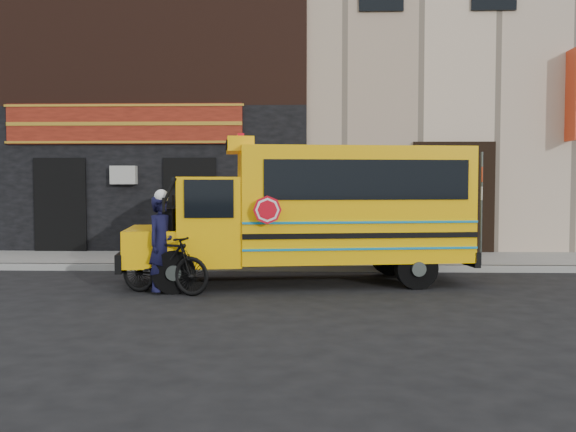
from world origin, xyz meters
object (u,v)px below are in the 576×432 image
(cyclist, at_px, (162,246))
(school_bus, at_px, (318,209))
(sign_pole, at_px, (481,205))
(bicycle, at_px, (164,264))

(cyclist, bearing_deg, school_bus, -34.03)
(sign_pole, distance_m, cyclist, 7.37)
(school_bus, xyz_separation_m, sign_pole, (3.76, 1.76, 0.02))
(sign_pole, relative_size, cyclist, 1.56)
(school_bus, distance_m, bicycle, 3.30)
(school_bus, height_order, cyclist, school_bus)
(school_bus, bearing_deg, bicycle, -153.11)
(bicycle, xyz_separation_m, cyclist, (-0.06, 0.07, 0.32))
(sign_pole, relative_size, bicycle, 1.47)
(school_bus, distance_m, cyclist, 3.25)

